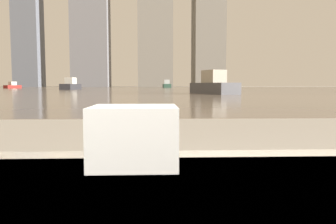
# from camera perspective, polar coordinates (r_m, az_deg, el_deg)

# --- Properties ---
(towel_stack) EXTENTS (0.23, 0.20, 0.16)m
(towel_stack) POSITION_cam_1_polar(r_m,az_deg,el_deg) (0.89, -5.90, -4.12)
(towel_stack) COLOR white
(towel_stack) RESTS_ON bathtub
(harbor_water) EXTENTS (180.00, 110.00, 0.01)m
(harbor_water) POSITION_cam_1_polar(r_m,az_deg,el_deg) (62.10, -2.33, 4.08)
(harbor_water) COLOR gray
(harbor_water) RESTS_ON ground_plane
(harbor_boat_0) EXTENTS (2.24, 5.13, 1.86)m
(harbor_boat_0) POSITION_cam_1_polar(r_m,az_deg,el_deg) (53.40, -16.58, 4.49)
(harbor_boat_0) COLOR #2D2D33
(harbor_boat_0) RESTS_ON harbor_water
(harbor_boat_3) EXTENTS (3.44, 5.39, 1.91)m
(harbor_boat_3) POSITION_cam_1_polar(r_m,az_deg,el_deg) (26.77, 7.95, 4.59)
(harbor_boat_3) COLOR #4C4C51
(harbor_boat_3) RESTS_ON harbor_water
(harbor_boat_4) EXTENTS (2.66, 3.90, 1.39)m
(harbor_boat_4) POSITION_cam_1_polar(r_m,az_deg,el_deg) (77.12, -25.44, 4.12)
(harbor_boat_4) COLOR maroon
(harbor_boat_4) RESTS_ON harbor_water
(harbor_boat_5) EXTENTS (2.06, 5.50, 2.04)m
(harbor_boat_5) POSITION_cam_1_polar(r_m,az_deg,el_deg) (84.63, -0.22, 4.76)
(harbor_boat_5) COLOR #335647
(harbor_boat_5) RESTS_ON harbor_water
(skyline_tower_1) EXTENTS (12.70, 9.81, 42.34)m
(skyline_tower_1) POSITION_cam_1_polar(r_m,az_deg,el_deg) (121.95, -13.32, 14.28)
(skyline_tower_1) COLOR slate
(skyline_tower_1) RESTS_ON ground_plane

